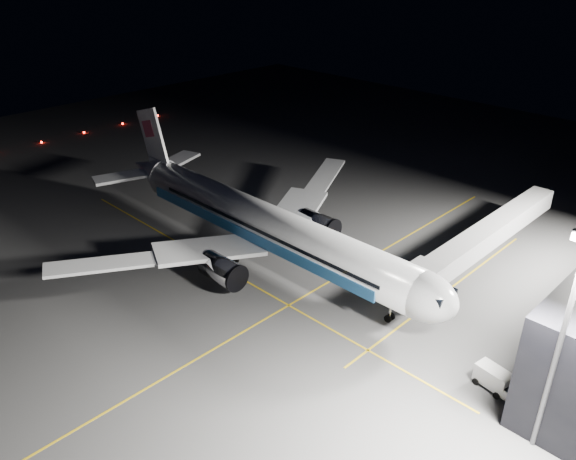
% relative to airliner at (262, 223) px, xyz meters
% --- Properties ---
extents(ground, '(200.00, 200.00, 0.00)m').
position_rel_airliner_xyz_m(ground, '(1.08, 0.00, -5.16)').
color(ground, '#4C4C4F').
rests_on(ground, ground).
extents(guide_line_main, '(0.25, 80.00, 0.01)m').
position_rel_airliner_xyz_m(guide_line_main, '(11.08, 0.00, -5.16)').
color(guide_line_main, gold).
rests_on(guide_line_main, ground).
extents(guide_line_cross, '(70.00, 0.25, 0.01)m').
position_rel_airliner_xyz_m(guide_line_cross, '(1.08, -6.00, -5.16)').
color(guide_line_cross, gold).
rests_on(guide_line_cross, ground).
extents(guide_line_side, '(0.25, 40.00, 0.01)m').
position_rel_airliner_xyz_m(guide_line_side, '(23.08, 10.00, -5.16)').
color(guide_line_side, gold).
rests_on(guide_line_side, ground).
extents(airliner, '(61.48, 54.22, 16.64)m').
position_rel_airliner_xyz_m(airliner, '(0.00, 0.00, 0.00)').
color(airliner, silver).
rests_on(airliner, ground).
extents(jet_bridge, '(3.60, 34.40, 6.30)m').
position_rel_airliner_xyz_m(jet_bridge, '(23.08, 18.06, -0.58)').
color(jet_bridge, '#B2B2B7').
rests_on(jet_bridge, ground).
extents(floodlight_mast_south, '(2.40, 0.67, 20.70)m').
position_rel_airliner_xyz_m(floodlight_mast_south, '(41.08, -6.01, 7.21)').
color(floodlight_mast_south, '#59595E').
rests_on(floodlight_mast_south, ground).
extents(taxiway_lights, '(0.44, 60.44, 0.44)m').
position_rel_airliner_xyz_m(taxiway_lights, '(-70.92, 0.00, -4.94)').
color(taxiway_lights, '#FF140A').
rests_on(taxiway_lights, ground).
extents(service_truck, '(4.72, 2.51, 2.29)m').
position_rel_airliner_xyz_m(service_truck, '(35.62, -2.07, -3.94)').
color(service_truck, silver).
rests_on(service_truck, ground).
extents(baggage_tug, '(2.53, 2.29, 1.52)m').
position_rel_airliner_xyz_m(baggage_tug, '(-8.31, 8.00, -4.46)').
color(baggage_tug, black).
rests_on(baggage_tug, ground).
extents(safety_cone_a, '(0.40, 0.40, 0.60)m').
position_rel_airliner_xyz_m(safety_cone_a, '(1.50, 4.74, -4.86)').
color(safety_cone_a, '#D66009').
rests_on(safety_cone_a, ground).
extents(safety_cone_b, '(0.44, 0.44, 0.66)m').
position_rel_airliner_xyz_m(safety_cone_b, '(-1.56, 5.29, -4.83)').
color(safety_cone_b, '#D66009').
rests_on(safety_cone_b, ground).
extents(safety_cone_c, '(0.42, 0.42, 0.63)m').
position_rel_airliner_xyz_m(safety_cone_c, '(-3.66, 14.00, -4.85)').
color(safety_cone_c, '#D66009').
rests_on(safety_cone_c, ground).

